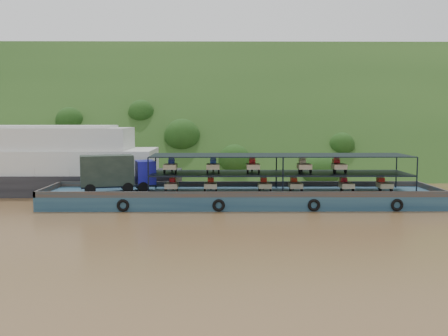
{
  "coord_description": "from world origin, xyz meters",
  "views": [
    {
      "loc": [
        -2.41,
        -43.19,
        7.75
      ],
      "look_at": [
        -2.0,
        3.0,
        3.2
      ],
      "focal_mm": 40.0,
      "sensor_mm": 36.0,
      "label": 1
    }
  ],
  "objects": [
    {
      "name": "hillside",
      "position": [
        0.0,
        36.0,
        0.0
      ],
      "size": [
        140.0,
        39.6,
        39.6
      ],
      "primitive_type": "cube",
      "rotation": [
        0.79,
        0.0,
        0.0
      ],
      "color": "#1C3914",
      "rests_on": "ground"
    },
    {
      "name": "ground",
      "position": [
        0.0,
        0.0,
        0.0
      ],
      "size": [
        160.0,
        160.0,
        0.0
      ],
      "primitive_type": "plane",
      "color": "brown",
      "rests_on": "ground"
    },
    {
      "name": "cargo_barge",
      "position": [
        -1.37,
        1.52,
        1.12
      ],
      "size": [
        35.0,
        7.18,
        4.54
      ],
      "color": "#153049",
      "rests_on": "ground"
    },
    {
      "name": "passenger_ferry",
      "position": [
        -24.24,
        9.8,
        3.07
      ],
      "size": [
        35.01,
        8.93,
        7.08
      ],
      "rotation": [
        0.0,
        0.0,
        0.01
      ],
      "color": "black",
      "rests_on": "ground"
    }
  ]
}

